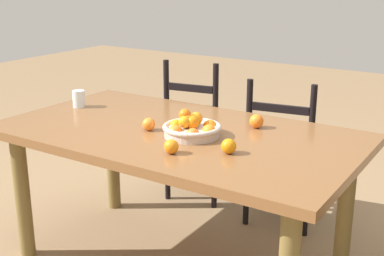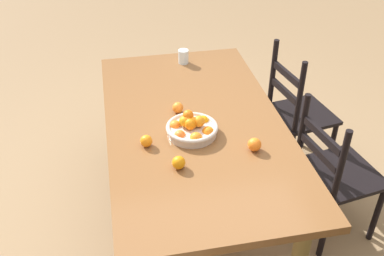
{
  "view_description": "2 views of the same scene",
  "coord_description": "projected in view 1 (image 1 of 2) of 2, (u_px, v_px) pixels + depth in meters",
  "views": [
    {
      "loc": [
        1.36,
        -1.98,
        1.5
      ],
      "look_at": [
        0.11,
        -0.04,
        0.79
      ],
      "focal_mm": 48.21,
      "sensor_mm": 36.0,
      "label": 1
    },
    {
      "loc": [
        2.0,
        -0.41,
        2.14
      ],
      "look_at": [
        0.11,
        -0.04,
        0.79
      ],
      "focal_mm": 41.59,
      "sensor_mm": 36.0,
      "label": 2
    }
  ],
  "objects": [
    {
      "name": "drinking_glass",
      "position": [
        79.0,
        99.0,
        2.93
      ],
      "size": [
        0.07,
        0.07,
        0.1
      ],
      "primitive_type": "cylinder",
      "color": "silver",
      "rests_on": "dining_table"
    },
    {
      "name": "fruit_bowl",
      "position": [
        192.0,
        128.0,
        2.41
      ],
      "size": [
        0.28,
        0.28,
        0.13
      ],
      "color": "beige",
      "rests_on": "dining_table"
    },
    {
      "name": "dining_table",
      "position": [
        177.0,
        148.0,
        2.54
      ],
      "size": [
        1.76,
        0.98,
        0.75
      ],
      "color": "brown",
      "rests_on": "ground"
    },
    {
      "name": "chair_by_cabinet",
      "position": [
        198.0,
        134.0,
        3.45
      ],
      "size": [
        0.45,
        0.45,
        0.95
      ],
      "rotation": [
        0.0,
        0.0,
        3.31
      ],
      "color": "black",
      "rests_on": "ground"
    },
    {
      "name": "orange_loose_1",
      "position": [
        229.0,
        146.0,
        2.19
      ],
      "size": [
        0.07,
        0.07,
        0.07
      ],
      "primitive_type": "sphere",
      "color": "orange",
      "rests_on": "dining_table"
    },
    {
      "name": "orange_loose_2",
      "position": [
        257.0,
        121.0,
        2.54
      ],
      "size": [
        0.07,
        0.07,
        0.07
      ],
      "primitive_type": "sphere",
      "color": "orange",
      "rests_on": "dining_table"
    },
    {
      "name": "orange_loose_0",
      "position": [
        171.0,
        147.0,
        2.19
      ],
      "size": [
        0.06,
        0.06,
        0.06
      ],
      "primitive_type": "sphere",
      "color": "orange",
      "rests_on": "dining_table"
    },
    {
      "name": "orange_loose_3",
      "position": [
        149.0,
        124.0,
        2.5
      ],
      "size": [
        0.06,
        0.06,
        0.06
      ],
      "primitive_type": "sphere",
      "color": "orange",
      "rests_on": "dining_table"
    },
    {
      "name": "chair_near_window",
      "position": [
        283.0,
        155.0,
        3.11
      ],
      "size": [
        0.48,
        0.48,
        0.91
      ],
      "rotation": [
        0.0,
        0.0,
        3.3
      ],
      "color": "black",
      "rests_on": "ground"
    }
  ]
}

